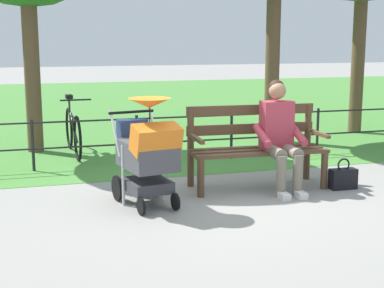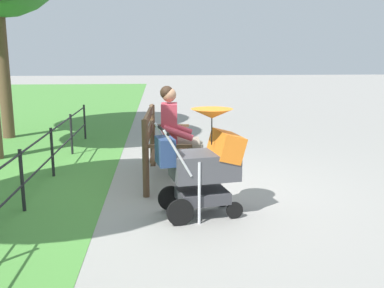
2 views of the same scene
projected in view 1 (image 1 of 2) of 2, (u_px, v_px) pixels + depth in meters
name	position (u px, v px, depth m)	size (l,w,h in m)	color
ground_plane	(223.00, 191.00, 6.59)	(60.00, 60.00, 0.00)	gray
grass_lawn	(112.00, 105.00, 14.90)	(40.00, 16.00, 0.01)	#478438
park_bench	(255.00, 143.00, 6.72)	(1.62, 0.67, 0.96)	brown
person_on_bench	(280.00, 132.00, 6.54)	(0.55, 0.74, 1.28)	slate
stroller	(147.00, 151.00, 5.91)	(0.65, 0.96, 1.15)	black
handbag	(343.00, 178.00, 6.66)	(0.32, 0.14, 0.37)	black
park_fence	(185.00, 133.00, 8.07)	(7.04, 0.04, 0.70)	black
bicycle	(73.00, 131.00, 8.60)	(0.44, 1.66, 0.89)	black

